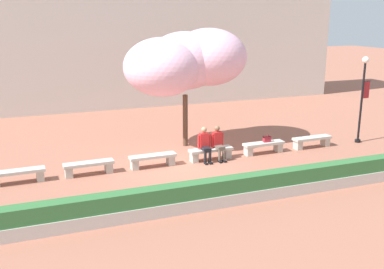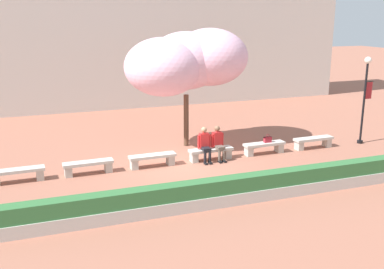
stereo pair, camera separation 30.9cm
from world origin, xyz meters
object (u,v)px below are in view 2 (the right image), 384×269
stone_bench_near_east (211,152)px  lamp_post_with_banner (365,92)px  stone_bench_near_west (88,166)px  handbag (268,139)px  person_seated_right (218,142)px  cherry_tree_main (187,62)px  stone_bench_west_end (18,173)px  stone_bench_east_end (264,146)px  stone_bench_far_east (313,141)px  person_seated_left (205,143)px  stone_bench_center (152,159)px

stone_bench_near_east → lamp_post_with_banner: 7.09m
stone_bench_near_west → stone_bench_near_east: 4.51m
stone_bench_near_east → handbag: handbag is taller
person_seated_right → cherry_tree_main: 3.51m
stone_bench_west_end → stone_bench_east_end: size_ratio=1.00×
stone_bench_west_end → stone_bench_far_east: same height
stone_bench_west_end → handbag: (9.16, 0.02, 0.28)m
person_seated_left → stone_bench_far_east: bearing=0.6°
stone_bench_west_end → lamp_post_with_banner: 13.73m
stone_bench_west_end → stone_bench_near_west: 2.25m
stone_bench_west_end → stone_bench_near_east: size_ratio=1.00×
person_seated_right → stone_bench_west_end: bearing=179.6°
stone_bench_near_east → stone_bench_west_end: bearing=180.0°
stone_bench_east_end → cherry_tree_main: size_ratio=0.34×
stone_bench_east_end → handbag: (0.15, 0.02, 0.28)m
stone_bench_east_end → stone_bench_far_east: bearing=0.0°
cherry_tree_main → lamp_post_with_banner: 7.49m
stone_bench_near_east → stone_bench_east_end: 2.25m
cherry_tree_main → lamp_post_with_banner: bearing=-16.3°
stone_bench_far_east → lamp_post_with_banner: lamp_post_with_banner is taller
stone_bench_center → handbag: bearing=0.2°
stone_bench_center → stone_bench_near_east: same height
stone_bench_near_east → lamp_post_with_banner: (6.84, -0.04, 1.89)m
lamp_post_with_banner → stone_bench_far_east: bearing=179.0°
person_seated_left → handbag: size_ratio=3.81×
stone_bench_east_end → stone_bench_center: bearing=180.0°
person_seated_right → handbag: bearing=1.9°
stone_bench_near_east → person_seated_left: bearing=-168.7°
lamp_post_with_banner → stone_bench_near_east: bearing=179.7°
stone_bench_near_west → stone_bench_center: same height
stone_bench_near_west → handbag: size_ratio=5.00×
person_seated_left → stone_bench_center: bearing=178.5°
stone_bench_center → lamp_post_with_banner: 9.28m
stone_bench_near_east → person_seated_left: 0.48m
stone_bench_center → cherry_tree_main: 4.28m
stone_bench_west_end → stone_bench_far_east: 11.27m
stone_bench_near_east → cherry_tree_main: size_ratio=0.34×
stone_bench_center → person_seated_right: size_ratio=1.32×
stone_bench_east_end → stone_bench_near_west: bearing=180.0°
stone_bench_west_end → stone_bench_east_end: 9.02m
person_seated_right → stone_bench_near_east: bearing=168.7°
stone_bench_west_end → cherry_tree_main: 7.54m
cherry_tree_main → stone_bench_near_west: bearing=-154.6°
stone_bench_near_west → person_seated_left: person_seated_left is taller
stone_bench_near_west → stone_bench_east_end: bearing=0.0°
person_seated_left → person_seated_right: bearing=0.0°
stone_bench_far_east → cherry_tree_main: 6.07m
stone_bench_center → stone_bench_far_east: bearing=0.0°
stone_bench_near_east → handbag: 2.42m
stone_bench_center → stone_bench_east_end: size_ratio=1.00×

